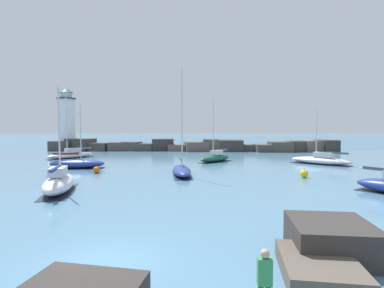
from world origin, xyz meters
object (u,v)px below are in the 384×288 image
object	(u,v)px
lighthouse	(67,124)
sailboat_moored_2	(77,164)
sailboat_moored_7	(59,183)
mooring_buoy_far_side	(97,170)
mooring_buoy_orange_near	(304,174)
sailboat_moored_6	(321,160)
sailboat_moored_1	(71,154)
sailboat_moored_0	(215,158)
sailboat_moored_3	(182,170)
person_on_rocks	(265,280)

from	to	relation	value
lighthouse	sailboat_moored_2	bearing A→B (deg)	-62.76
sailboat_moored_7	mooring_buoy_far_side	world-z (taller)	sailboat_moored_7
lighthouse	mooring_buoy_orange_near	size ratio (longest dim) A/B	13.87
mooring_buoy_orange_near	lighthouse	bearing A→B (deg)	138.79
sailboat_moored_6	mooring_buoy_far_side	size ratio (longest dim) A/B	8.02
sailboat_moored_1	sailboat_moored_2	size ratio (longest dim) A/B	1.44
sailboat_moored_0	sailboat_moored_2	distance (m)	18.33
lighthouse	mooring_buoy_orange_near	world-z (taller)	lighthouse
sailboat_moored_6	sailboat_moored_7	size ratio (longest dim) A/B	0.95
sailboat_moored_2	mooring_buoy_far_side	world-z (taller)	sailboat_moored_2
sailboat_moored_3	mooring_buoy_far_side	bearing A→B (deg)	175.14
mooring_buoy_orange_near	person_on_rocks	bearing A→B (deg)	-110.10
sailboat_moored_7	sailboat_moored_1	bearing A→B (deg)	113.03
sailboat_moored_7	mooring_buoy_orange_near	size ratio (longest dim) A/B	8.12
sailboat_moored_0	sailboat_moored_3	xyz separation A→B (m)	(-3.79, -12.29, -0.09)
lighthouse	sailboat_moored_7	size ratio (longest dim) A/B	1.71
sailboat_moored_0	mooring_buoy_orange_near	bearing A→B (deg)	-58.85
sailboat_moored_2	person_on_rocks	distance (m)	32.11
mooring_buoy_orange_near	mooring_buoy_far_side	size ratio (longest dim) A/B	1.04
sailboat_moored_7	sailboat_moored_0	bearing A→B (deg)	59.71
sailboat_moored_2	sailboat_moored_7	size ratio (longest dim) A/B	0.95
sailboat_moored_0	sailboat_moored_7	distance (m)	24.19
sailboat_moored_2	sailboat_moored_7	world-z (taller)	sailboat_moored_7
sailboat_moored_3	mooring_buoy_far_side	xyz separation A→B (m)	(-9.08, 0.77, -0.16)
sailboat_moored_6	person_on_rocks	bearing A→B (deg)	-112.62
sailboat_moored_2	mooring_buoy_orange_near	xyz separation A→B (m)	(24.72, -5.68, -0.18)
sailboat_moored_0	sailboat_moored_1	world-z (taller)	sailboat_moored_1
sailboat_moored_1	mooring_buoy_orange_near	bearing A→B (deg)	-29.48
sailboat_moored_1	mooring_buoy_orange_near	world-z (taller)	sailboat_moored_1
sailboat_moored_0	person_on_rocks	distance (m)	35.08
sailboat_moored_3	mooring_buoy_orange_near	size ratio (longest dim) A/B	11.12
sailboat_moored_2	mooring_buoy_orange_near	bearing A→B (deg)	-12.94
mooring_buoy_orange_near	sailboat_moored_3	bearing A→B (deg)	174.71
sailboat_moored_7	person_on_rocks	world-z (taller)	sailboat_moored_7
sailboat_moored_1	sailboat_moored_7	distance (m)	27.14
sailboat_moored_2	mooring_buoy_far_side	size ratio (longest dim) A/B	8.08
sailboat_moored_3	mooring_buoy_orange_near	world-z (taller)	sailboat_moored_3
sailboat_moored_2	person_on_rocks	world-z (taller)	sailboat_moored_2
sailboat_moored_3	sailboat_moored_6	bearing A→B (deg)	29.78
sailboat_moored_0	person_on_rocks	size ratio (longest dim) A/B	5.03
person_on_rocks	lighthouse	bearing A→B (deg)	119.36
mooring_buoy_far_side	sailboat_moored_1	bearing A→B (deg)	122.54
sailboat_moored_6	sailboat_moored_7	bearing A→B (deg)	-144.34
sailboat_moored_0	mooring_buoy_orange_near	xyz separation A→B (m)	(8.09, -13.39, -0.23)
sailboat_moored_2	mooring_buoy_orange_near	world-z (taller)	sailboat_moored_2
lighthouse	sailboat_moored_0	size ratio (longest dim) A/B	1.51
sailboat_moored_3	sailboat_moored_6	xyz separation A→B (m)	(17.64, 10.10, 0.05)
sailboat_moored_0	sailboat_moored_2	world-z (taller)	sailboat_moored_0
sailboat_moored_2	sailboat_moored_1	bearing A→B (deg)	117.67
lighthouse	sailboat_moored_7	bearing A→B (deg)	-65.34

